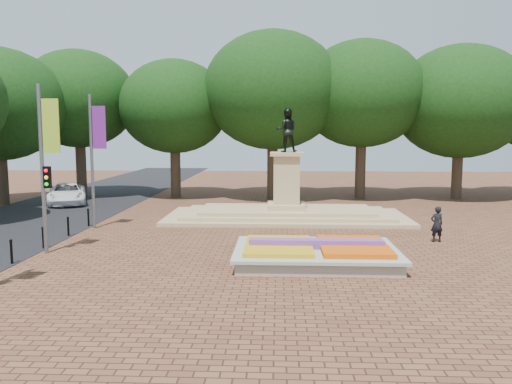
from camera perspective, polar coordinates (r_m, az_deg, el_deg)
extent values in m
plane|color=brown|center=(21.66, 3.79, -6.63)|extent=(90.00, 90.00, 0.00)
cube|color=black|center=(30.26, -26.20, -3.46)|extent=(9.00, 90.00, 0.02)
cube|color=gray|center=(19.72, 6.85, -7.34)|extent=(6.00, 4.00, 0.45)
cube|color=#A5B0A0|center=(19.65, 6.86, -6.56)|extent=(6.30, 4.30, 0.12)
cube|color=orange|center=(19.78, 11.08, -6.17)|extent=(2.60, 3.40, 0.22)
cube|color=gold|center=(19.57, 2.60, -6.22)|extent=(2.60, 3.40, 0.18)
cube|color=#643593|center=(19.60, 6.87, -5.94)|extent=(5.20, 0.55, 0.38)
cube|color=tan|center=(29.49, 3.47, -2.84)|extent=(14.00, 6.00, 0.20)
cube|color=tan|center=(29.45, 3.47, -2.46)|extent=(12.00, 5.00, 0.20)
cube|color=tan|center=(29.42, 3.48, -2.08)|extent=(10.00, 4.00, 0.20)
cube|color=tan|center=(29.39, 3.48, -1.59)|extent=(2.20, 2.20, 0.30)
cube|color=tan|center=(29.20, 3.50, 1.42)|extent=(1.50, 1.50, 2.80)
cube|color=tan|center=(29.10, 3.52, 4.36)|extent=(1.90, 1.90, 0.20)
imported|color=black|center=(29.08, 3.54, 7.02)|extent=(1.22, 0.95, 2.50)
cylinder|color=#3C2D20|center=(42.15, -19.05, 2.29)|extent=(0.80, 0.80, 4.00)
ellipsoid|color=black|center=(42.08, -19.30, 8.67)|extent=(8.80, 8.80, 7.48)
cylinder|color=#3C2D20|center=(39.90, -8.30, 2.36)|extent=(0.80, 0.80, 4.00)
ellipsoid|color=black|center=(39.83, -8.42, 9.10)|extent=(8.80, 8.80, 7.48)
cylinder|color=#3C2D20|center=(39.19, 1.81, 2.34)|extent=(0.80, 0.80, 4.00)
ellipsoid|color=black|center=(39.11, 1.83, 9.22)|extent=(8.80, 8.80, 7.48)
cylinder|color=#3C2D20|center=(39.72, 11.97, 2.26)|extent=(0.80, 0.80, 4.00)
ellipsoid|color=black|center=(39.64, 12.13, 9.04)|extent=(8.80, 8.80, 7.48)
cylinder|color=#3C2D20|center=(41.44, 21.57, 2.11)|extent=(0.80, 0.80, 4.00)
ellipsoid|color=black|center=(41.36, 21.85, 8.61)|extent=(8.80, 8.80, 7.48)
cylinder|color=#3C2D20|center=(39.15, -26.52, 1.51)|extent=(0.80, 0.80, 3.84)
ellipsoid|color=black|center=(39.05, -26.87, 8.09)|extent=(8.40, 8.40, 7.14)
cylinder|color=slate|center=(22.36, -23.24, 2.33)|extent=(0.16, 0.16, 7.00)
cube|color=#97C126|center=(22.11, -22.40, 7.00)|extent=(0.70, 0.04, 2.20)
cylinder|color=slate|center=(27.40, -18.24, 3.26)|extent=(0.16, 0.16, 7.00)
cube|color=#6A1E7F|center=(27.20, -17.49, 7.05)|extent=(0.70, 0.04, 2.20)
cube|color=black|center=(22.29, -22.74, 1.57)|extent=(0.28, 0.18, 0.90)
cylinder|color=black|center=(21.43, -26.16, -6.24)|extent=(0.10, 0.10, 0.90)
sphere|color=black|center=(21.34, -26.23, -5.00)|extent=(0.12, 0.12, 0.12)
cylinder|color=black|center=(23.69, -23.14, -4.90)|extent=(0.10, 0.10, 0.90)
sphere|color=black|center=(23.60, -23.20, -3.78)|extent=(0.12, 0.12, 0.12)
cylinder|color=black|center=(26.01, -20.67, -3.79)|extent=(0.10, 0.10, 0.90)
sphere|color=black|center=(25.93, -20.71, -2.76)|extent=(0.12, 0.12, 0.12)
cylinder|color=black|center=(28.37, -18.60, -2.85)|extent=(0.10, 0.10, 0.90)
sphere|color=black|center=(28.30, -18.64, -1.91)|extent=(0.12, 0.12, 0.12)
imported|color=white|center=(37.73, -20.79, -0.19)|extent=(4.24, 5.86, 1.48)
imported|color=black|center=(24.51, 19.96, -3.47)|extent=(0.67, 0.51, 1.67)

